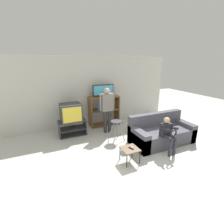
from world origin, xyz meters
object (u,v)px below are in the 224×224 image
tv_stand (72,128)px  television_flat (103,91)px  folding_stool (116,124)px  remote_control_white (132,147)px  person_standing_adult (107,106)px  television_main (71,112)px  remote_control_black (131,148)px  person_seated_child (168,132)px  media_shelf (104,111)px  snack_table (130,150)px  couch (161,133)px

tv_stand → television_flat: 1.74m
folding_stool → remote_control_white: bearing=-97.3°
person_standing_adult → television_main: bearing=166.4°
tv_stand → remote_control_black: bearing=-64.7°
television_flat → person_seated_child: bearing=-71.4°
media_shelf → person_seated_child: bearing=-71.9°
folding_stool → remote_control_black: bearing=-98.9°
tv_stand → snack_table: tv_stand is taller
couch → person_seated_child: person_seated_child is taller
television_flat → remote_control_white: 2.72m
television_main → snack_table: television_main is taller
media_shelf → couch: (1.08, -2.03, -0.29)m
remote_control_white → person_seated_child: (1.09, -0.01, 0.21)m
remote_control_black → person_standing_adult: size_ratio=0.09×
folding_stool → television_main: bearing=143.2°
television_flat → snack_table: television_flat is taller
media_shelf → folding_stool: media_shelf is taller
tv_stand → person_standing_adult: (1.16, -0.28, 0.69)m
snack_table → remote_control_black: (0.02, -0.02, 0.06)m
media_shelf → person_standing_adult: 0.81m
remote_control_white → couch: (1.33, 0.51, -0.09)m
television_flat → person_seated_child: 2.78m
couch → television_flat: bearing=118.6°
snack_table → person_standing_adult: person_standing_adult is taller
couch → television_main: bearing=146.1°
folding_stool → media_shelf: bearing=85.9°
person_standing_adult → television_flat: bearing=79.2°
tv_stand → media_shelf: bearing=18.2°
folding_stool → person_standing_adult: (-0.05, 0.63, 0.43)m
television_main → remote_control_white: (1.07, -2.12, -0.42)m
media_shelf → snack_table: bearing=-97.0°
television_flat → snack_table: (-0.30, -2.54, -1.02)m
television_main → person_standing_adult: bearing=-13.6°
folding_stool → remote_control_white: folding_stool is taller
remote_control_black → television_main: bearing=95.6°
tv_stand → remote_control_white: bearing=-63.6°
media_shelf → snack_table: 2.59m
remote_control_black → couch: size_ratio=0.08×
remote_control_black → television_flat: bearing=64.0°
snack_table → person_seated_child: bearing=0.0°
tv_stand → remote_control_white: size_ratio=6.19×
tv_stand → television_flat: (1.29, 0.41, 1.09)m
folding_stool → couch: size_ratio=0.33×
tv_stand → folding_stool: (1.21, -0.91, 0.26)m
tv_stand → person_seated_child: size_ratio=0.91×
television_flat → couch: bearing=-61.4°
media_shelf → remote_control_white: (-0.25, -2.55, -0.20)m
person_standing_adult → media_shelf: bearing=78.2°
media_shelf → folding_stool: (-0.10, -1.34, -0.07)m
person_seated_child → folding_stool: bearing=127.4°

